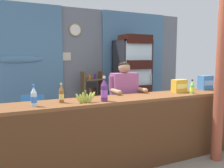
% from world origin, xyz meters
% --- Properties ---
extents(ground_plane, '(7.53, 7.53, 0.00)m').
position_xyz_m(ground_plane, '(0.00, 1.09, 0.00)').
color(ground_plane, slate).
extents(back_wall_curtained, '(5.62, 0.22, 2.67)m').
position_xyz_m(back_wall_curtained, '(-0.01, 2.78, 1.38)').
color(back_wall_curtained, slate).
rests_on(back_wall_curtained, ground).
extents(stall_counter, '(4.28, 0.55, 0.99)m').
position_xyz_m(stall_counter, '(-0.13, 0.23, 0.62)').
color(stall_counter, brown).
rests_on(stall_counter, ground).
extents(timber_post, '(0.17, 0.15, 2.52)m').
position_xyz_m(timber_post, '(1.20, -0.10, 1.21)').
color(timber_post, brown).
rests_on(timber_post, ground).
extents(drink_fridge, '(0.76, 0.70, 2.05)m').
position_xyz_m(drink_fridge, '(1.09, 2.24, 1.13)').
color(drink_fridge, '#232328').
rests_on(drink_fridge, ground).
extents(bottle_shelf_rack, '(0.48, 0.28, 1.23)m').
position_xyz_m(bottle_shelf_rack, '(0.16, 2.49, 0.64)').
color(bottle_shelf_rack, brown).
rests_on(bottle_shelf_rack, ground).
extents(plastic_lawn_chair, '(0.58, 0.58, 0.86)m').
position_xyz_m(plastic_lawn_chair, '(-1.25, 1.87, 0.49)').
color(plastic_lawn_chair, '#3884D6').
rests_on(plastic_lawn_chair, ground).
extents(shopkeeper, '(0.54, 0.42, 1.48)m').
position_xyz_m(shopkeeper, '(0.10, 0.82, 0.94)').
color(shopkeeper, '#28282D').
rests_on(shopkeeper, ground).
extents(soda_bottle_grape_soda, '(0.09, 0.09, 0.32)m').
position_xyz_m(soda_bottle_grape_soda, '(-0.52, 0.22, 1.13)').
color(soda_bottle_grape_soda, '#56286B').
rests_on(soda_bottle_grape_soda, stall_counter).
extents(soda_bottle_water, '(0.07, 0.07, 0.25)m').
position_xyz_m(soda_bottle_water, '(-1.37, 0.28, 1.10)').
color(soda_bottle_water, silver).
rests_on(soda_bottle_water, stall_counter).
extents(soda_bottle_lime_soda, '(0.06, 0.06, 0.22)m').
position_xyz_m(soda_bottle_lime_soda, '(0.95, 0.19, 1.08)').
color(soda_bottle_lime_soda, '#75C64C').
rests_on(soda_bottle_lime_soda, stall_counter).
extents(soda_bottle_iced_tea, '(0.06, 0.06, 0.25)m').
position_xyz_m(soda_bottle_iced_tea, '(-1.04, 0.35, 1.09)').
color(soda_bottle_iced_tea, brown).
rests_on(soda_bottle_iced_tea, stall_counter).
extents(snack_box_biscuit, '(0.23, 0.15, 0.24)m').
position_xyz_m(snack_box_biscuit, '(1.51, 0.46, 1.11)').
color(snack_box_biscuit, '#3D75B7').
rests_on(snack_box_biscuit, stall_counter).
extents(snack_box_choco_powder, '(0.23, 0.14, 0.21)m').
position_xyz_m(snack_box_choco_powder, '(0.87, 0.40, 1.09)').
color(snack_box_choco_powder, gold).
rests_on(snack_box_choco_powder, stall_counter).
extents(banana_bunch, '(0.28, 0.07, 0.16)m').
position_xyz_m(banana_bunch, '(-0.76, 0.23, 1.05)').
color(banana_bunch, '#B7C647').
rests_on(banana_bunch, stall_counter).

